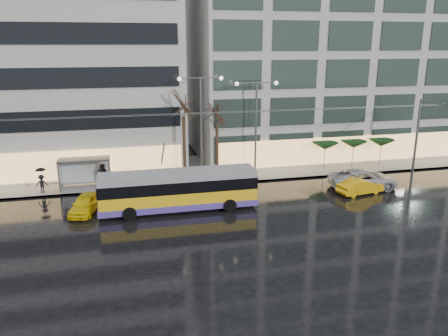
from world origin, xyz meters
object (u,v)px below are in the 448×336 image
object	(u,v)px
trolleybus	(179,191)
street_lamp_near	(201,114)
bus_shelter	(80,166)
taxi_a	(85,204)

from	to	relation	value
trolleybus	street_lamp_near	world-z (taller)	street_lamp_near
trolleybus	street_lamp_near	bearing A→B (deg)	66.69
bus_shelter	street_lamp_near	size ratio (longest dim) A/B	0.47
bus_shelter	taxi_a	world-z (taller)	bus_shelter
trolleybus	bus_shelter	bearing A→B (deg)	137.42
street_lamp_near	bus_shelter	bearing A→B (deg)	-179.37
trolleybus	street_lamp_near	size ratio (longest dim) A/B	1.27
trolleybus	street_lamp_near	xyz separation A→B (m)	(2.98, 6.92, 4.55)
bus_shelter	street_lamp_near	bearing A→B (deg)	0.63
bus_shelter	taxi_a	size ratio (longest dim) A/B	1.07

